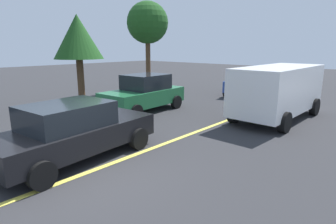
# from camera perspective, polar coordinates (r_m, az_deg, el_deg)

# --- Properties ---
(ground_plane) EXTENTS (80.00, 80.00, 0.00)m
(ground_plane) POSITION_cam_1_polar(r_m,az_deg,el_deg) (7.16, -16.95, -12.08)
(ground_plane) COLOR #2D2D30
(lane_marking_centre) EXTENTS (28.00, 0.16, 0.01)m
(lane_marking_centre) POSITION_cam_1_polar(r_m,az_deg,el_deg) (8.93, -0.25, -6.32)
(lane_marking_centre) COLOR #E0D14C
(white_van) EXTENTS (5.22, 2.31, 2.20)m
(white_van) POSITION_cam_1_polar(r_m,az_deg,el_deg) (12.48, 21.55, 4.35)
(white_van) COLOR white
(white_van) RESTS_ON ground_plane
(car_green_crossing) EXTENTS (4.16, 2.22, 1.71)m
(car_green_crossing) POSITION_cam_1_polar(r_m,az_deg,el_deg) (13.30, -4.92, 3.89)
(car_green_crossing) COLOR #236B3D
(car_green_crossing) RESTS_ON ground_plane
(car_black_near_curb) EXTENTS (4.59, 2.31, 1.56)m
(car_black_near_curb) POSITION_cam_1_polar(r_m,az_deg,el_deg) (7.91, -18.70, -3.65)
(car_black_near_curb) COLOR black
(car_black_near_curb) RESTS_ON ground_plane
(car_blue_far_lane) EXTENTS (4.12, 2.58, 1.65)m
(car_blue_far_lane) POSITION_cam_1_polar(r_m,az_deg,el_deg) (18.36, 16.12, 5.92)
(car_blue_far_lane) COLOR #2D479E
(car_blue_far_lane) RESTS_ON ground_plane
(tree_left_verge) EXTENTS (2.35, 2.35, 4.50)m
(tree_left_verge) POSITION_cam_1_polar(r_m,az_deg,el_deg) (14.52, -17.92, 14.22)
(tree_left_verge) COLOR #513823
(tree_left_verge) RESTS_ON ground_plane
(tree_centre_verge) EXTENTS (2.68, 2.68, 5.85)m
(tree_centre_verge) POSITION_cam_1_polar(r_m,az_deg,el_deg) (19.03, -4.20, 17.59)
(tree_centre_verge) COLOR #513823
(tree_centre_verge) RESTS_ON ground_plane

